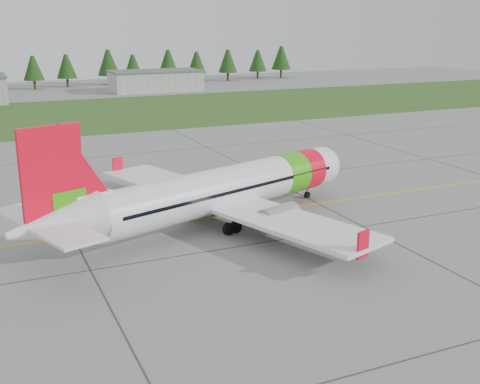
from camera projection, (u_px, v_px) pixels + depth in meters
name	position (u px, v px, depth m)	size (l,w,h in m)	color
ground	(267.00, 242.00, 51.69)	(320.00, 320.00, 0.00)	gray
aircraft	(220.00, 190.00, 55.70)	(35.46, 33.61, 11.11)	white
follow_me_car	(355.00, 224.00, 50.65)	(1.49, 1.26, 3.70)	yellow
grass_strip	(89.00, 114.00, 123.69)	(320.00, 50.00, 0.03)	#30561E
taxi_guideline	(230.00, 216.00, 58.71)	(120.00, 0.25, 0.02)	gold
hangar_east	(156.00, 81.00, 164.43)	(24.00, 12.00, 5.20)	#A8A8A3
treeline	(51.00, 70.00, 171.50)	(160.00, 8.00, 10.00)	#1C3F14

